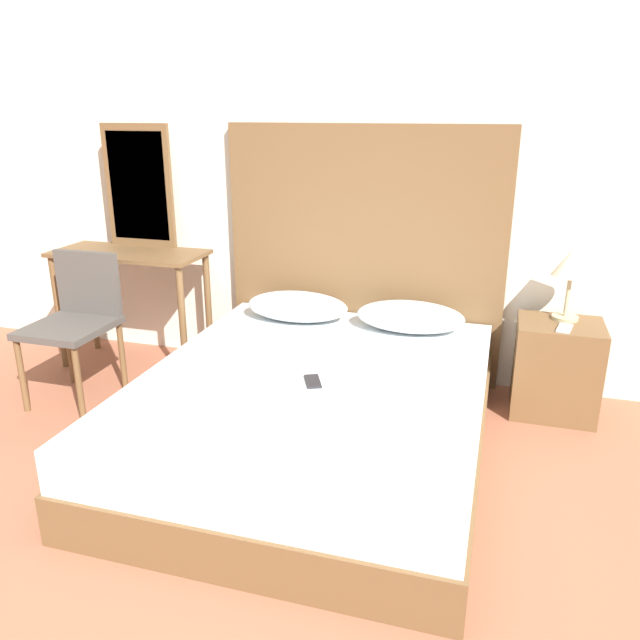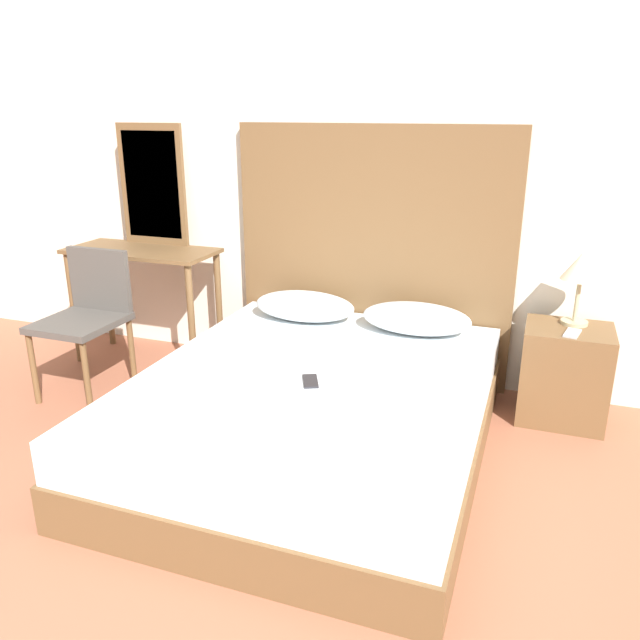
# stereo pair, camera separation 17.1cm
# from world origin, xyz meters

# --- Properties ---
(wall_back) EXTENTS (10.00, 0.06, 2.70)m
(wall_back) POSITION_xyz_m (0.00, 2.82, 1.35)
(wall_back) COLOR silver
(wall_back) RESTS_ON ground_plane
(bed) EXTENTS (1.66, 2.05, 0.43)m
(bed) POSITION_xyz_m (0.02, 1.69, 0.21)
(bed) COLOR brown
(bed) RESTS_ON ground_plane
(headboard) EXTENTS (1.75, 0.05, 1.59)m
(headboard) POSITION_xyz_m (0.02, 2.74, 0.79)
(headboard) COLOR brown
(headboard) RESTS_ON ground_plane
(pillow_left) EXTENTS (0.64, 0.38, 0.17)m
(pillow_left) POSITION_xyz_m (-0.33, 2.48, 0.51)
(pillow_left) COLOR silver
(pillow_left) RESTS_ON bed
(pillow_right) EXTENTS (0.64, 0.38, 0.17)m
(pillow_right) POSITION_xyz_m (0.37, 2.48, 0.51)
(pillow_right) COLOR silver
(pillow_right) RESTS_ON bed
(phone_on_bed) EXTENTS (0.13, 0.17, 0.01)m
(phone_on_bed) POSITION_xyz_m (0.05, 1.60, 0.43)
(phone_on_bed) COLOR #232328
(phone_on_bed) RESTS_ON bed
(nightstand) EXTENTS (0.46, 0.39, 0.54)m
(nightstand) POSITION_xyz_m (1.21, 2.50, 0.27)
(nightstand) COLOR brown
(nightstand) RESTS_ON ground_plane
(table_lamp) EXTENTS (0.21, 0.21, 0.41)m
(table_lamp) POSITION_xyz_m (1.23, 2.58, 0.85)
(table_lamp) COLOR tan
(table_lamp) RESTS_ON nightstand
(phone_on_nightstand) EXTENTS (0.10, 0.16, 0.01)m
(phone_on_nightstand) POSITION_xyz_m (1.22, 2.40, 0.55)
(phone_on_nightstand) COLOR #B7B7BC
(phone_on_nightstand) RESTS_ON nightstand
(vanity_desk) EXTENTS (1.00, 0.44, 0.79)m
(vanity_desk) POSITION_xyz_m (-1.47, 2.44, 0.64)
(vanity_desk) COLOR brown
(vanity_desk) RESTS_ON ground_plane
(vanity_mirror) EXTENTS (0.48, 0.03, 0.79)m
(vanity_mirror) POSITION_xyz_m (-1.47, 2.63, 1.18)
(vanity_mirror) COLOR brown
(vanity_mirror) RESTS_ON vanity_desk
(chair) EXTENTS (0.44, 0.48, 0.87)m
(chair) POSITION_xyz_m (-1.52, 1.93, 0.51)
(chair) COLOR #4C4742
(chair) RESTS_ON ground_plane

